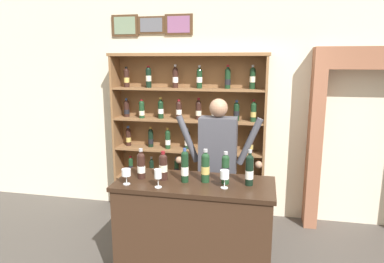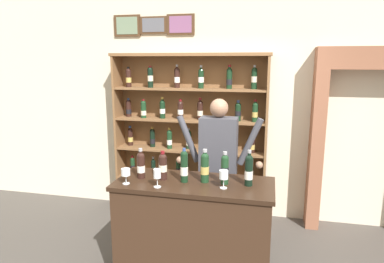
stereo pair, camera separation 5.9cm
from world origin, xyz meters
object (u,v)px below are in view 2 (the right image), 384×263
wine_glass_spare (224,175)px  tasting_bottle_super_tuscan (249,170)px  tasting_bottle_riserva (184,166)px  wine_glass_center (126,173)px  shopkeeper (218,159)px  tasting_bottle_vin_santo (141,165)px  tasting_bottle_bianco (163,166)px  tasting_bottle_chianti (205,167)px  tasting_bottle_grappa (225,168)px  wine_glass_right (157,175)px  tasting_counter (194,234)px  wine_shelf (190,132)px

wine_glass_spare → tasting_bottle_super_tuscan: bearing=29.8°
tasting_bottle_riserva → tasting_bottle_super_tuscan: bearing=3.7°
wine_glass_center → shopkeeper: bearing=49.3°
tasting_bottle_vin_santo → wine_glass_center: (-0.08, -0.18, -0.03)m
tasting_bottle_bianco → tasting_bottle_chianti: size_ratio=0.88×
tasting_bottle_bianco → wine_glass_center: bearing=-146.3°
tasting_bottle_riserva → tasting_bottle_grappa: tasting_bottle_riserva is taller
tasting_bottle_chianti → wine_glass_right: tasting_bottle_chianti is taller
tasting_bottle_vin_santo → wine_glass_right: (0.23, -0.20, -0.02)m
shopkeeper → tasting_bottle_bianco: shopkeeper is taller
tasting_bottle_riserva → tasting_bottle_super_tuscan: 0.59m
tasting_bottle_vin_santo → tasting_bottle_grappa: size_ratio=0.96×
tasting_bottle_vin_santo → wine_glass_spare: (0.81, -0.09, -0.01)m
tasting_bottle_riserva → wine_glass_spare: 0.39m
tasting_counter → tasting_bottle_vin_santo: 0.84m
tasting_counter → tasting_bottle_vin_santo: size_ratio=5.02×
tasting_counter → tasting_bottle_chianti: (0.10, 0.03, 0.67)m
tasting_bottle_riserva → tasting_bottle_chianti: tasting_bottle_riserva is taller
wine_shelf → tasting_bottle_bianco: (0.09, -1.52, -0.02)m
tasting_bottle_super_tuscan → wine_glass_right: (-0.79, -0.23, -0.03)m
tasting_counter → wine_glass_right: size_ratio=8.76×
wine_shelf → tasting_counter: wine_shelf is taller
tasting_bottle_vin_santo → tasting_bottle_grappa: tasting_bottle_grappa is taller
tasting_bottle_chianti → wine_glass_center: size_ratio=2.18×
wine_shelf → shopkeeper: wine_shelf is taller
tasting_bottle_vin_santo → wine_glass_right: size_ratio=1.74×
wine_shelf → tasting_bottle_super_tuscan: size_ratio=6.81×
wine_glass_center → tasting_bottle_bianco: bearing=33.7°
wine_shelf → tasting_bottle_chianti: size_ratio=7.15×
tasting_bottle_bianco → tasting_bottle_super_tuscan: size_ratio=0.84×
tasting_bottle_grappa → wine_glass_spare: bearing=-87.1°
tasting_bottle_vin_santo → tasting_bottle_bianco: (0.22, 0.01, 0.00)m
wine_glass_center → wine_glass_right: bearing=-3.3°
tasting_bottle_chianti → tasting_counter: bearing=-165.2°
tasting_bottle_riserva → tasting_bottle_chianti: bearing=11.8°
tasting_bottle_vin_santo → wine_glass_spare: 0.82m
wine_shelf → wine_glass_spare: 1.76m
shopkeeper → tasting_bottle_bianco: 0.79m
tasting_bottle_chianti → wine_shelf: bearing=108.2°
wine_glass_right → wine_glass_spare: (0.58, 0.11, 0.00)m
wine_shelf → tasting_bottle_vin_santo: (-0.13, -1.53, -0.02)m
tasting_bottle_chianti → tasting_bottle_super_tuscan: tasting_bottle_super_tuscan is taller
wine_glass_right → tasting_bottle_grappa: bearing=21.0°
tasting_bottle_chianti → tasting_bottle_super_tuscan: size_ratio=0.95×
tasting_counter → shopkeeper: size_ratio=0.84×
tasting_bottle_grappa → wine_glass_right: 0.62m
tasting_bottle_bianco → wine_glass_right: (0.01, -0.21, -0.02)m
tasting_counter → tasting_bottle_riserva: (-0.09, -0.01, 0.68)m
shopkeeper → wine_glass_spare: 0.78m
tasting_bottle_riserva → tasting_bottle_super_tuscan: (0.59, 0.04, -0.00)m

